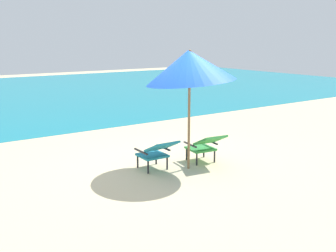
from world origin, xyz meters
TOP-DOWN VIEW (x-y plane):
  - ground_plane at (0.00, 4.00)m, footprint 40.00×40.00m
  - ocean_band at (0.00, 12.96)m, footprint 40.00×18.00m
  - lounge_chair_left at (-0.60, -0.07)m, footprint 0.56×0.89m
  - lounge_chair_right at (0.50, -0.23)m, footprint 0.64×0.93m
  - beach_umbrella_center at (0.01, -0.30)m, footprint 2.45×2.43m

SIDE VIEW (x-z plane):
  - ground_plane at x=0.00m, z-range 0.00..0.00m
  - ocean_band at x=0.00m, z-range 0.00..0.01m
  - lounge_chair_left at x=-0.60m, z-range 0.06..0.75m
  - lounge_chair_right at x=0.50m, z-range 0.06..0.75m
  - beach_umbrella_center at x=0.01m, z-range 0.83..3.27m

